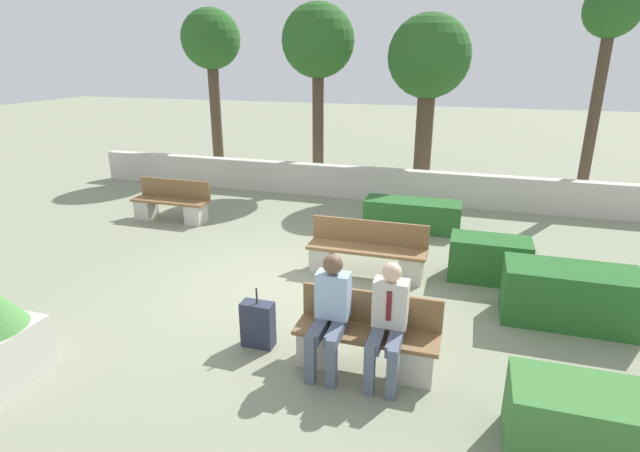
{
  "coord_description": "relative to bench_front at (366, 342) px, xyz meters",
  "views": [
    {
      "loc": [
        2.69,
        -6.55,
        3.44
      ],
      "look_at": [
        0.52,
        0.5,
        0.9
      ],
      "focal_mm": 28.0,
      "sensor_mm": 36.0,
      "label": 1
    }
  ],
  "objects": [
    {
      "name": "ground_plane",
      "position": [
        -1.74,
        1.65,
        -0.33
      ],
      "size": [
        60.0,
        60.0,
        0.0
      ],
      "primitive_type": "plane",
      "color": "gray"
    },
    {
      "name": "perimeter_wall",
      "position": [
        -1.74,
        7.04,
        0.07
      ],
      "size": [
        14.62,
        0.3,
        0.79
      ],
      "color": "beige",
      "rests_on": "ground_plane"
    },
    {
      "name": "bench_front",
      "position": [
        0.0,
        0.0,
        0.0
      ],
      "size": [
        1.65,
        0.48,
        0.87
      ],
      "color": "brown",
      "rests_on": "ground_plane"
    },
    {
      "name": "bench_left_side",
      "position": [
        -5.21,
        4.09,
        0.0
      ],
      "size": [
        1.7,
        0.49,
        0.87
      ],
      "rotation": [
        0.0,
        0.0,
        0.13
      ],
      "color": "brown",
      "rests_on": "ground_plane"
    },
    {
      "name": "bench_right_side",
      "position": [
        -0.54,
        2.55,
        0.01
      ],
      "size": [
        1.94,
        0.48,
        0.87
      ],
      "rotation": [
        0.0,
        0.0,
        0.18
      ],
      "color": "brown",
      "rests_on": "ground_plane"
    },
    {
      "name": "person_seated_man",
      "position": [
        0.25,
        -0.14,
        0.42
      ],
      "size": [
        0.38,
        0.64,
        1.35
      ],
      "color": "#515B70",
      "rests_on": "ground_plane"
    },
    {
      "name": "person_seated_woman",
      "position": [
        -0.4,
        -0.13,
        0.43
      ],
      "size": [
        0.38,
        0.64,
        1.37
      ],
      "color": "#515B70",
      "rests_on": "ground_plane"
    },
    {
      "name": "hedge_block_near_left",
      "position": [
        -0.1,
        5.03,
        -0.02
      ],
      "size": [
        1.94,
        0.68,
        0.61
      ],
      "color": "#286028",
      "rests_on": "ground_plane"
    },
    {
      "name": "hedge_block_near_right",
      "position": [
        2.48,
        -0.79,
        0.02
      ],
      "size": [
        2.01,
        0.73,
        0.7
      ],
      "color": "#3D7A38",
      "rests_on": "ground_plane"
    },
    {
      "name": "hedge_block_mid_left",
      "position": [
        2.38,
        1.82,
        0.06
      ],
      "size": [
        1.69,
        0.77,
        0.78
      ],
      "color": "#286028",
      "rests_on": "ground_plane"
    },
    {
      "name": "hedge_block_far_left",
      "position": [
        1.37,
        2.92,
        0.02
      ],
      "size": [
        1.23,
        0.65,
        0.7
      ],
      "color": "#286028",
      "rests_on": "ground_plane"
    },
    {
      "name": "suitcase",
      "position": [
        -1.37,
        0.04,
        -0.03
      ],
      "size": [
        0.4,
        0.2,
        0.79
      ],
      "color": "#282D42",
      "rests_on": "ground_plane"
    },
    {
      "name": "tree_leftmost",
      "position": [
        -6.5,
        8.71,
        3.4
      ],
      "size": [
        1.69,
        1.69,
        4.71
      ],
      "color": "#473828",
      "rests_on": "ground_plane"
    },
    {
      "name": "tree_center_left",
      "position": [
        -3.08,
        8.04,
        3.36
      ],
      "size": [
        1.87,
        1.87,
        4.72
      ],
      "color": "#473828",
      "rests_on": "ground_plane"
    },
    {
      "name": "tree_center_right",
      "position": [
        -0.28,
        8.18,
        2.96
      ],
      "size": [
        2.03,
        2.03,
        4.42
      ],
      "color": "#473828",
      "rests_on": "ground_plane"
    },
    {
      "name": "tree_rightmost",
      "position": [
        3.54,
        7.99,
        3.74
      ],
      "size": [
        1.21,
        1.21,
        4.97
      ],
      "color": "#473828",
      "rests_on": "ground_plane"
    }
  ]
}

